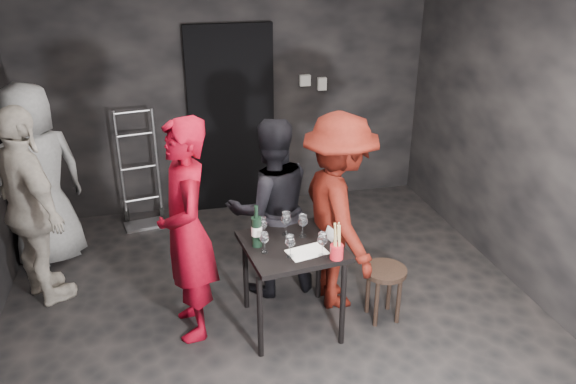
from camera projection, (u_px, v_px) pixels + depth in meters
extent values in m
cube|color=black|center=(280.00, 330.00, 4.55)|extent=(4.50, 5.00, 0.02)
cube|color=black|center=(230.00, 92.00, 6.21)|extent=(4.50, 0.04, 2.70)
cube|color=black|center=(554.00, 151.00, 4.48)|extent=(0.04, 5.00, 2.70)
cube|color=black|center=(232.00, 120.00, 6.28)|extent=(0.95, 0.10, 2.10)
cube|color=#B7B7B2|center=(305.00, 80.00, 6.31)|extent=(0.12, 0.06, 0.12)
cube|color=#B7B7B2|center=(322.00, 84.00, 6.37)|extent=(0.10, 0.06, 0.14)
cylinder|color=#B2B2B7|center=(121.00, 169.00, 6.03)|extent=(0.03, 0.03, 1.29)
cylinder|color=#B2B2B7|center=(157.00, 166.00, 6.11)|extent=(0.03, 0.03, 1.29)
cube|color=#B2B2B7|center=(145.00, 224.00, 6.21)|extent=(0.43, 0.24, 0.03)
cylinder|color=black|center=(127.00, 215.00, 6.28)|extent=(0.04, 0.16, 0.16)
cylinder|color=black|center=(162.00, 211.00, 6.36)|extent=(0.04, 0.16, 0.16)
cube|color=black|center=(292.00, 246.00, 4.33)|extent=(0.72, 0.72, 0.04)
cylinder|color=black|center=(260.00, 317.00, 4.13)|extent=(0.04, 0.04, 0.71)
cylinder|color=black|center=(343.00, 305.00, 4.26)|extent=(0.04, 0.04, 0.71)
cylinder|color=black|center=(246.00, 271.00, 4.69)|extent=(0.04, 0.04, 0.71)
cylinder|color=black|center=(319.00, 262.00, 4.83)|extent=(0.04, 0.04, 0.71)
cylinder|color=black|center=(385.00, 271.00, 4.52)|extent=(0.35, 0.35, 0.04)
cylinder|color=black|center=(389.00, 288.00, 4.73)|extent=(0.04, 0.04, 0.41)
cylinder|color=black|center=(368.00, 291.00, 4.69)|extent=(0.04, 0.04, 0.41)
cylinder|color=black|center=(376.00, 305.00, 4.52)|extent=(0.04, 0.04, 0.41)
cylinder|color=black|center=(398.00, 301.00, 4.56)|extent=(0.04, 0.04, 0.41)
imported|color=maroon|center=(185.00, 212.00, 4.16)|extent=(0.57, 0.81, 2.09)
imported|color=black|center=(271.00, 203.00, 4.78)|extent=(0.85, 0.51, 1.69)
imported|color=#4D110A|center=(339.00, 201.00, 4.57)|extent=(0.65, 1.25, 1.89)
imported|color=#BCB1A2|center=(28.00, 193.00, 4.57)|extent=(1.12, 1.30, 2.01)
imported|color=gray|center=(35.00, 161.00, 5.14)|extent=(1.15, 1.00, 2.08)
cube|color=white|center=(307.00, 252.00, 4.20)|extent=(0.33, 0.25, 0.00)
cylinder|color=black|center=(257.00, 232.00, 4.25)|extent=(0.08, 0.08, 0.24)
cylinder|color=black|center=(256.00, 212.00, 4.18)|extent=(0.03, 0.03, 0.10)
cylinder|color=white|center=(257.00, 231.00, 4.24)|extent=(0.08, 0.08, 0.08)
cylinder|color=#B21822|center=(337.00, 252.00, 4.10)|extent=(0.10, 0.10, 0.11)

